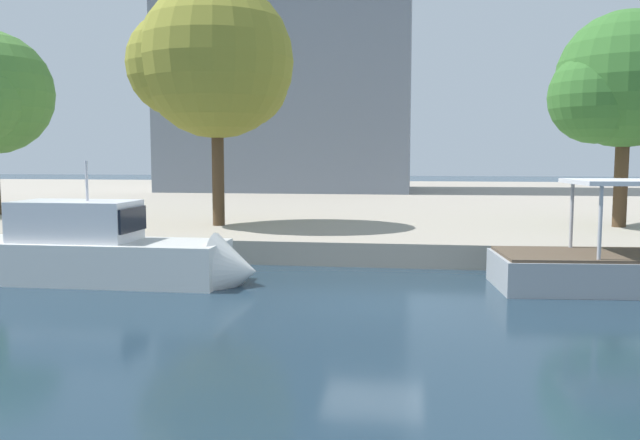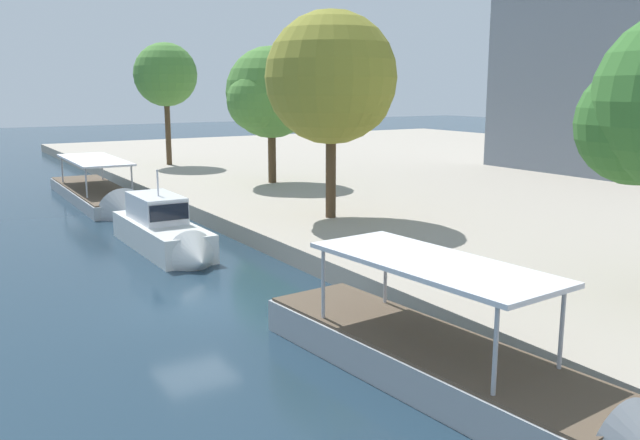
# 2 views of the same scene
# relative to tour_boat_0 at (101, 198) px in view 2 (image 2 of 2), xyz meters

# --- Properties ---
(ground_plane) EXTENTS (220.00, 220.00, 0.00)m
(ground_plane) POSITION_rel_tour_boat_0_xyz_m (21.73, -2.35, -0.33)
(ground_plane) COLOR #1E3342
(tour_boat_0) EXTENTS (15.13, 3.52, 3.93)m
(tour_boat_0) POSITION_rel_tour_boat_0_xyz_m (0.00, 0.00, 0.00)
(tour_boat_0) COLOR #9EA3A8
(tour_boat_0) RESTS_ON ground_plane
(motor_yacht_1) EXTENTS (8.62, 2.27, 4.18)m
(motor_yacht_1) POSITION_rel_tour_boat_0_xyz_m (13.99, -0.65, 0.38)
(motor_yacht_1) COLOR silver
(motor_yacht_1) RESTS_ON ground_plane
(tour_boat_2) EXTENTS (11.84, 3.62, 4.07)m
(tour_boat_2) POSITION_rel_tour_boat_0_xyz_m (31.08, 0.61, -0.01)
(tour_boat_2) COLOR #9EA3A8
(tour_boat_2) RESTS_ON ground_plane
(tree_0) EXTENTS (5.06, 5.06, 9.77)m
(tree_0) POSITION_rel_tour_boat_0_xyz_m (-11.39, 8.35, 7.76)
(tree_0) COLOR #4C3823
(tree_0) RESTS_ON dock_promenade
(tree_2) EXTENTS (5.94, 6.23, 8.89)m
(tree_2) POSITION_rel_tour_boat_0_xyz_m (2.52, 10.25, 6.21)
(tree_2) COLOR #4C3823
(tree_2) RESTS_ON dock_promenade
(tree_5) EXTENTS (6.75, 6.27, 9.84)m
(tree_5) POSITION_rel_tour_boat_0_xyz_m (14.53, 7.52, 7.03)
(tree_5) COLOR #4C3823
(tree_5) RESTS_ON dock_promenade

